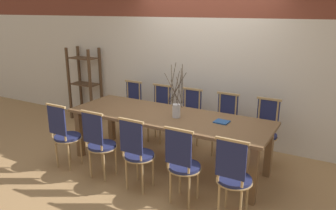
{
  "coord_description": "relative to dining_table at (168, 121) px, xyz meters",
  "views": [
    {
      "loc": [
        2.15,
        -3.83,
        2.23
      ],
      "look_at": [
        0.0,
        0.0,
        0.93
      ],
      "focal_mm": 35.0,
      "sensor_mm": 36.0,
      "label": 1
    }
  ],
  "objects": [
    {
      "name": "vase_centerpiece",
      "position": [
        0.14,
        -0.02,
        0.22
      ],
      "size": [
        0.3,
        0.31,
        0.76
      ],
      "color": "silver",
      "rests_on": "dining_table"
    },
    {
      "name": "chair_far_center",
      "position": [
        -0.04,
        0.77,
        -0.17
      ],
      "size": [
        0.4,
        0.4,
        0.98
      ],
      "rotation": [
        0.0,
        0.0,
        3.14
      ],
      "color": "#1E234C",
      "rests_on": "ground_plane"
    },
    {
      "name": "chair_near_rightend",
      "position": [
        1.23,
        -0.77,
        -0.17
      ],
      "size": [
        0.4,
        0.4,
        0.98
      ],
      "color": "#1E234C",
      "rests_on": "ground_plane"
    },
    {
      "name": "wall_rear",
      "position": [
        0.0,
        1.29,
        0.91
      ],
      "size": [
        12.0,
        0.06,
        3.2
      ],
      "color": "beige",
      "rests_on": "ground_plane"
    },
    {
      "name": "chair_near_leftend",
      "position": [
        -1.25,
        -0.77,
        -0.17
      ],
      "size": [
        0.4,
        0.4,
        0.98
      ],
      "color": "#1E234C",
      "rests_on": "ground_plane"
    },
    {
      "name": "chair_near_center",
      "position": [
        -0.01,
        -0.77,
        -0.17
      ],
      "size": [
        0.4,
        0.4,
        0.98
      ],
      "color": "#1E234C",
      "rests_on": "ground_plane"
    },
    {
      "name": "chair_near_left",
      "position": [
        -0.61,
        -0.77,
        -0.17
      ],
      "size": [
        0.4,
        0.4,
        0.98
      ],
      "color": "#1E234C",
      "rests_on": "ground_plane"
    },
    {
      "name": "chair_far_leftend",
      "position": [
        -1.21,
        0.77,
        -0.17
      ],
      "size": [
        0.4,
        0.4,
        0.98
      ],
      "rotation": [
        0.0,
        0.0,
        3.14
      ],
      "color": "#1E234C",
      "rests_on": "ground_plane"
    },
    {
      "name": "chair_far_rightend",
      "position": [
        1.19,
        0.77,
        -0.17
      ],
      "size": [
        0.4,
        0.4,
        0.98
      ],
      "rotation": [
        0.0,
        0.0,
        3.14
      ],
      "color": "#1E234C",
      "rests_on": "ground_plane"
    },
    {
      "name": "dining_table",
      "position": [
        0.0,
        0.0,
        0.0
      ],
      "size": [
        2.91,
        0.98,
        0.78
      ],
      "color": "brown",
      "rests_on": "ground_plane"
    },
    {
      "name": "chair_near_right",
      "position": [
        0.63,
        -0.77,
        -0.17
      ],
      "size": [
        0.4,
        0.4,
        0.98
      ],
      "color": "#1E234C",
      "rests_on": "ground_plane"
    },
    {
      "name": "chair_far_right",
      "position": [
        0.57,
        0.77,
        -0.17
      ],
      "size": [
        0.4,
        0.4,
        0.98
      ],
      "rotation": [
        0.0,
        0.0,
        3.14
      ],
      "color": "#1E234C",
      "rests_on": "ground_plane"
    },
    {
      "name": "ground_plane",
      "position": [
        0.0,
        0.0,
        -0.69
      ],
      "size": [
        16.0,
        16.0,
        0.0
      ],
      "primitive_type": "plane",
      "color": "#A87F51"
    },
    {
      "name": "chair_far_left",
      "position": [
        -0.61,
        0.77,
        -0.17
      ],
      "size": [
        0.4,
        0.4,
        0.98
      ],
      "rotation": [
        0.0,
        0.0,
        3.14
      ],
      "color": "#1E234C",
      "rests_on": "ground_plane"
    },
    {
      "name": "shelving_rack",
      "position": [
        -2.54,
        1.04,
        0.04
      ],
      "size": [
        0.62,
        0.36,
        1.48
      ],
      "color": "#513823",
      "rests_on": "ground_plane"
    },
    {
      "name": "book_stack",
      "position": [
        0.77,
        0.08,
        0.1
      ],
      "size": [
        0.19,
        0.18,
        0.02
      ],
      "color": "#234C8C",
      "rests_on": "dining_table"
    }
  ]
}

